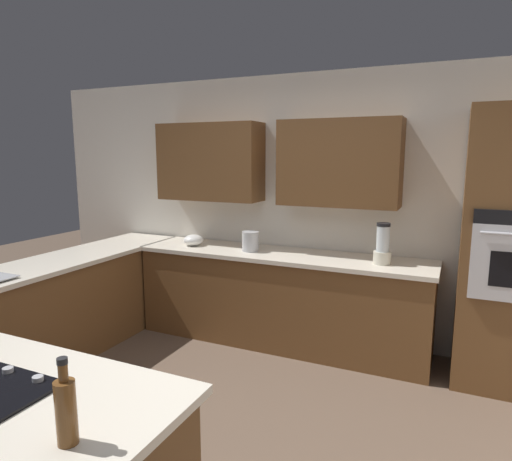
{
  "coord_description": "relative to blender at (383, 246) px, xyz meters",
  "views": [
    {
      "loc": [
        -1.41,
        2.16,
        1.83
      ],
      "look_at": [
        0.19,
        -1.36,
        1.17
      ],
      "focal_mm": 31.28,
      "sensor_mm": 36.0,
      "label": 1
    }
  ],
  "objects": [
    {
      "name": "second_bottle",
      "position": [
        0.54,
        2.9,
        -0.03
      ],
      "size": [
        0.07,
        0.07,
        0.3
      ],
      "color": "brown",
      "rests_on": "island_top"
    },
    {
      "name": "blender",
      "position": [
        0.0,
        0.0,
        0.0
      ],
      "size": [
        0.15,
        0.15,
        0.36
      ],
      "color": "beige",
      "rests_on": "countertop_back"
    },
    {
      "name": "lower_cabinets_side",
      "position": [
        2.67,
        1.14,
        -0.62
      ],
      "size": [
        0.6,
        2.9,
        0.86
      ],
      "primitive_type": "cube",
      "color": "brown",
      "rests_on": "ground"
    },
    {
      "name": "mixing_bowl",
      "position": [
        1.9,
        -0.0,
        -0.1
      ],
      "size": [
        0.2,
        0.2,
        0.11
      ],
      "primitive_type": "ellipsoid",
      "color": "white",
      "rests_on": "countertop_back"
    },
    {
      "name": "countertop_side",
      "position": [
        2.67,
        1.14,
        -0.17
      ],
      "size": [
        0.64,
        2.94,
        0.04
      ],
      "primitive_type": "cube",
      "color": "silver",
      "rests_on": "lower_cabinets_side"
    },
    {
      "name": "kettle",
      "position": [
        1.25,
        -0.0,
        -0.06
      ],
      "size": [
        0.17,
        0.17,
        0.19
      ],
      "primitive_type": "cylinder",
      "color": "#B7BABF",
      "rests_on": "countertop_back"
    },
    {
      "name": "lower_cabinets_back",
      "position": [
        0.95,
        -0.03,
        -0.62
      ],
      "size": [
        2.8,
        0.6,
        0.86
      ],
      "primitive_type": "cube",
      "color": "brown",
      "rests_on": "ground"
    },
    {
      "name": "ground_plane",
      "position": [
        0.85,
        1.69,
        -1.05
      ],
      "size": [
        14.0,
        14.0,
        0.0
      ],
      "primitive_type": "plane",
      "color": "brown"
    },
    {
      "name": "countertop_back",
      "position": [
        0.95,
        -0.03,
        -0.17
      ],
      "size": [
        2.84,
        0.64,
        0.04
      ],
      "primitive_type": "cube",
      "color": "silver",
      "rests_on": "lower_cabinets_back"
    },
    {
      "name": "wall_back",
      "position": [
        0.93,
        -0.35,
        0.37
      ],
      "size": [
        6.0,
        0.44,
        2.6
      ],
      "color": "white",
      "rests_on": "ground"
    }
  ]
}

